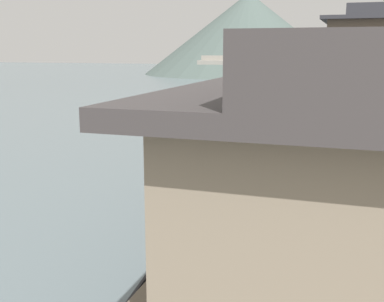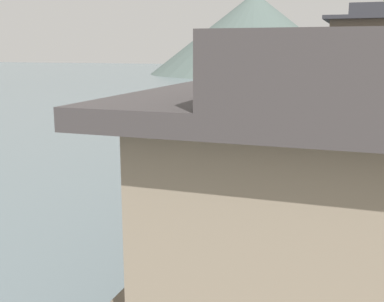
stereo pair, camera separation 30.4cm
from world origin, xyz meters
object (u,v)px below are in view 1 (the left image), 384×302
Objects in this scene: house_waterfront_tall at (357,118)px; boat_moored_third at (291,127)px; boat_moored_second at (217,164)px; stone_bridge at (289,70)px; boat_moored_nearest at (296,114)px; house_waterfront_far at (368,73)px; house_waterfront_second at (365,151)px; house_waterfront_nearest at (368,243)px; boat_moored_far at (159,285)px; house_waterfront_narrow at (358,102)px.

boat_moored_third is at bearing 104.73° from house_waterfront_tall.
stone_bridge reaches higher than boat_moored_second.
boat_moored_nearest is 15.60m from house_waterfront_far.
boat_moored_second is at bearing -87.61° from stone_bridge.
house_waterfront_nearest is at bearing -90.37° from house_waterfront_second.
boat_moored_nearest is 21.25m from stone_bridge.
boat_moored_far is (0.61, -38.23, -0.09)m from boat_moored_nearest.
house_waterfront_tall is at bearing -92.61° from house_waterfront_far.
stone_bridge is at bearing 98.59° from house_waterfront_nearest.
boat_moored_far is 0.22× the size of stone_bridge.
house_waterfront_narrow is at bearing 73.81° from boat_moored_far.
house_waterfront_narrow is (7.50, 2.99, 3.58)m from boat_moored_second.
house_waterfront_narrow is (0.05, 7.15, 0.00)m from house_waterfront_tall.
boat_moored_nearest reaches higher than boat_moored_second.
boat_moored_third is at bearing 81.41° from boat_moored_second.
house_waterfront_nearest is 28.96m from house_waterfront_far.
stone_bridge is at bearing 98.21° from boat_moored_third.
boat_moored_third is at bearing -86.24° from boat_moored_nearest.
house_waterfront_tall is 14.43m from house_waterfront_far.
boat_moored_third is at bearing 112.74° from house_waterfront_narrow.
house_waterfront_tall is 7.15m from house_waterfront_narrow.
house_waterfront_narrow is 7.34m from house_waterfront_far.
boat_moored_far is at bearing -102.97° from house_waterfront_far.
boat_moored_third is 29.97m from boat_moored_far.
house_waterfront_narrow is at bearing 90.82° from house_waterfront_second.
boat_moored_nearest is 0.49× the size of house_waterfront_far.
house_waterfront_far reaches higher than house_waterfront_nearest.
house_waterfront_second is at bearing -89.18° from house_waterfront_narrow.
house_waterfront_nearest reaches higher than boat_moored_third.
house_waterfront_narrow is at bearing -74.49° from boat_moored_nearest.
house_waterfront_second is (0.05, 7.28, 0.00)m from house_waterfront_nearest.
boat_moored_nearest is at bearing 97.91° from house_waterfront_nearest.
boat_moored_nearest is 23.68m from boat_moored_second.
boat_moored_third is 0.70× the size of house_waterfront_nearest.
house_waterfront_nearest is (5.34, -34.09, 3.64)m from boat_moored_third.
house_waterfront_nearest is 14.57m from house_waterfront_tall.
house_waterfront_tall and house_waterfront_narrow have the same top height.
boat_moored_third is (2.32, 15.35, -0.07)m from boat_moored_second.
house_waterfront_second reaches higher than boat_moored_third.
boat_moored_nearest is at bearing 105.51° from house_waterfront_narrow.
house_waterfront_nearest is at bearing -37.97° from boat_moored_far.
house_waterfront_second is at bearing 30.75° from boat_moored_far.
house_waterfront_tall is (5.06, 10.45, 3.60)m from boat_moored_far.
house_waterfront_nearest and house_waterfront_narrow have the same top height.
boat_moored_second is at bearing -94.30° from boat_moored_nearest.
house_waterfront_nearest is 63.70m from stone_bridge.
house_waterfront_far is at bearing -41.73° from boat_moored_third.
house_waterfront_far is (6.33, -13.42, 4.81)m from boat_moored_nearest.
boat_moored_second is at bearing 150.80° from house_waterfront_tall.
house_waterfront_far is (5.72, 24.81, 4.90)m from boat_moored_far.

